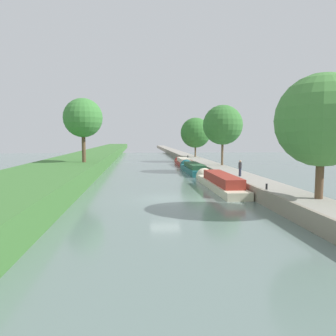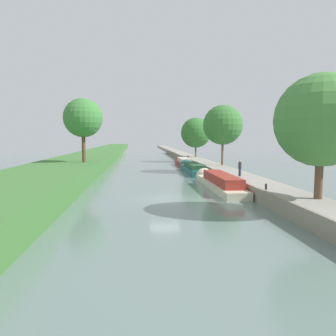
# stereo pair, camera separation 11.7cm
# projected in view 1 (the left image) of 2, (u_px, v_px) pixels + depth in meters

# --- Properties ---
(ground_plane) EXTENTS (160.00, 160.00, 0.00)m
(ground_plane) POSITION_uv_depth(u_px,v_px,m) (165.00, 198.00, 26.81)
(ground_plane) COLOR slate
(left_grassy_bank) EXTENTS (8.44, 260.00, 1.89)m
(left_grassy_bank) POSITION_uv_depth(u_px,v_px,m) (22.00, 189.00, 25.65)
(left_grassy_bank) COLOR #3D7033
(left_grassy_bank) RESTS_ON ground_plane
(right_towpath) EXTENTS (3.03, 260.00, 1.10)m
(right_towpath) POSITION_uv_depth(u_px,v_px,m) (267.00, 190.00, 27.58)
(right_towpath) COLOR gray
(right_towpath) RESTS_ON ground_plane
(stone_quay) EXTENTS (0.25, 260.00, 1.15)m
(stone_quay) POSITION_uv_depth(u_px,v_px,m) (248.00, 190.00, 27.42)
(stone_quay) COLOR gray
(stone_quay) RESTS_ON ground_plane
(narrowboat_cream) EXTENTS (2.14, 13.98, 2.23)m
(narrowboat_cream) POSITION_uv_depth(u_px,v_px,m) (218.00, 182.00, 32.31)
(narrowboat_cream) COLOR beige
(narrowboat_cream) RESTS_ON ground_plane
(narrowboat_teal) EXTENTS (2.17, 12.58, 2.07)m
(narrowboat_teal) POSITION_uv_depth(u_px,v_px,m) (192.00, 168.00, 46.92)
(narrowboat_teal) COLOR #195B60
(narrowboat_teal) RESTS_ON ground_plane
(narrowboat_red) EXTENTS (1.92, 10.83, 1.95)m
(narrowboat_red) POSITION_uv_depth(u_px,v_px,m) (183.00, 162.00, 58.50)
(narrowboat_red) COLOR maroon
(narrowboat_red) RESTS_ON ground_plane
(tree_rightbank_near) EXTENTS (5.94, 5.94, 8.04)m
(tree_rightbank_near) POSITION_uv_depth(u_px,v_px,m) (322.00, 120.00, 20.49)
(tree_rightbank_near) COLOR brown
(tree_rightbank_near) RESTS_ON right_towpath
(tree_rightbank_midnear) EXTENTS (5.63, 5.63, 8.55)m
(tree_rightbank_midnear) POSITION_uv_depth(u_px,v_px,m) (223.00, 125.00, 45.58)
(tree_rightbank_midnear) COLOR brown
(tree_rightbank_midnear) RESTS_ON right_towpath
(tree_rightbank_midfar) EXTENTS (6.11, 6.11, 7.96)m
(tree_rightbank_midfar) POSITION_uv_depth(u_px,v_px,m) (195.00, 133.00, 65.39)
(tree_rightbank_midfar) COLOR brown
(tree_rightbank_midfar) RESTS_ON right_towpath
(tree_leftbank_downstream) EXTENTS (4.95, 4.95, 8.13)m
(tree_leftbank_downstream) POSITION_uv_depth(u_px,v_px,m) (83.00, 118.00, 40.76)
(tree_leftbank_downstream) COLOR brown
(tree_leftbank_downstream) RESTS_ON left_grassy_bank
(person_walking) EXTENTS (0.34, 0.34, 1.66)m
(person_walking) POSITION_uv_depth(u_px,v_px,m) (240.00, 168.00, 32.90)
(person_walking) COLOR #282D42
(person_walking) RESTS_ON right_towpath
(mooring_bollard_near) EXTENTS (0.16, 0.16, 0.45)m
(mooring_bollard_near) POSITION_uv_depth(u_px,v_px,m) (267.00, 187.00, 24.62)
(mooring_bollard_near) COLOR black
(mooring_bollard_near) RESTS_ON right_towpath
(mooring_bollard_far) EXTENTS (0.16, 0.16, 0.45)m
(mooring_bollard_far) POSITION_uv_depth(u_px,v_px,m) (188.00, 156.00, 63.37)
(mooring_bollard_far) COLOR black
(mooring_bollard_far) RESTS_ON right_towpath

